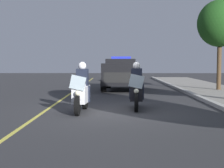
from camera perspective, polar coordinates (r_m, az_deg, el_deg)
ground_plane at (r=11.68m, az=-0.05°, el=-4.65°), size 80.00×80.00×0.00m
lane_stripe_center at (r=11.94m, az=-11.36°, el=-4.52°), size 48.00×0.12×0.01m
police_motorcycle_lead_left at (r=11.39m, az=-5.26°, el=-1.34°), size 2.14×0.61×1.72m
police_motorcycle_lead_right at (r=12.17m, az=4.22°, el=-1.01°), size 2.14×0.61×1.72m
police_suv at (r=20.30m, az=1.57°, el=1.96°), size 5.02×2.34×2.05m
tree_far_back at (r=20.56m, az=18.01°, el=9.80°), size 2.61×2.61×5.22m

